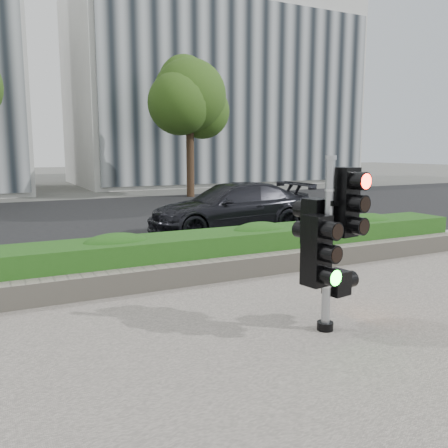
% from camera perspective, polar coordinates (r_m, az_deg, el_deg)
% --- Properties ---
extents(ground, '(120.00, 120.00, 0.00)m').
position_cam_1_polar(ground, '(6.21, 4.31, -11.59)').
color(ground, '#51514C').
rests_on(ground, ground).
extents(sidewalk, '(16.00, 11.00, 0.03)m').
position_cam_1_polar(sidewalk, '(4.45, 22.25, -20.74)').
color(sidewalk, '#9E9389').
rests_on(sidewalk, ground).
extents(road, '(60.00, 13.00, 0.02)m').
position_cam_1_polar(road, '(15.43, -15.11, 0.53)').
color(road, black).
rests_on(road, ground).
extents(curb, '(60.00, 0.25, 0.12)m').
position_cam_1_polar(curb, '(8.92, -6.16, -4.84)').
color(curb, gray).
rests_on(curb, ground).
extents(stone_wall, '(12.00, 0.32, 0.34)m').
position_cam_1_polar(stone_wall, '(7.76, -2.93, -5.82)').
color(stone_wall, gray).
rests_on(stone_wall, sidewalk).
extents(hedge, '(12.00, 1.00, 0.68)m').
position_cam_1_polar(hedge, '(8.31, -4.74, -3.66)').
color(hedge, '#3A7B26').
rests_on(hedge, sidewalk).
extents(building_right, '(18.00, 10.00, 12.00)m').
position_cam_1_polar(building_right, '(33.31, -1.61, 15.48)').
color(building_right, '#B7B7B2').
rests_on(building_right, ground).
extents(tree_right, '(4.10, 3.58, 6.53)m').
position_cam_1_polar(tree_right, '(22.34, -4.26, 14.80)').
color(tree_right, black).
rests_on(tree_right, ground).
extents(traffic_signal, '(0.75, 0.60, 2.08)m').
position_cam_1_polar(traffic_signal, '(5.69, 12.38, -1.33)').
color(traffic_signal, black).
rests_on(traffic_signal, sidewalk).
extents(car_dark, '(4.49, 1.87, 1.30)m').
position_cam_1_polar(car_dark, '(12.52, 0.83, 2.00)').
color(car_dark, black).
rests_on(car_dark, road).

